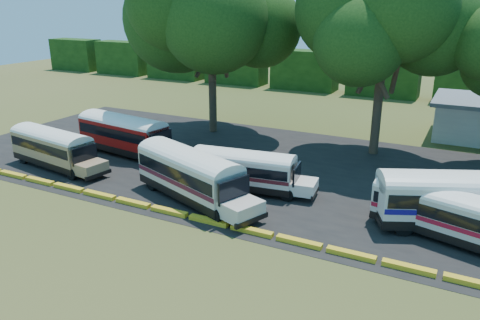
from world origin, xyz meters
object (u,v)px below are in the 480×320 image
at_px(bus_beige, 54,146).
at_px(bus_white_red, 443,210).
at_px(bus_cream_west, 191,172).
at_px(bus_red, 125,132).
at_px(tree_west, 211,9).

distance_m(bus_beige, bus_white_red, 29.76).
bearing_deg(bus_white_red, bus_cream_west, -157.19).
xyz_separation_m(bus_beige, bus_red, (2.91, 5.46, 0.19)).
distance_m(bus_beige, tree_west, 19.98).
bearing_deg(bus_beige, bus_cream_west, 6.40).
height_order(bus_cream_west, tree_west, tree_west).
height_order(bus_beige, bus_cream_west, bus_cream_west).
distance_m(bus_red, bus_white_red, 27.10).
distance_m(bus_white_red, tree_west, 29.73).
height_order(bus_cream_west, bus_white_red, bus_cream_west).
xyz_separation_m(bus_cream_west, bus_white_red, (15.98, 2.03, -0.32)).
bearing_deg(bus_cream_west, tree_west, 136.22).
bearing_deg(bus_cream_west, bus_beige, -161.18).
xyz_separation_m(bus_red, bus_white_red, (26.81, -3.92, -0.34)).
bearing_deg(bus_beige, bus_white_red, 11.41).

